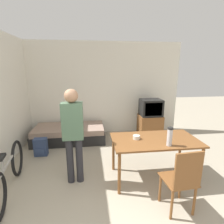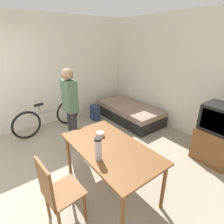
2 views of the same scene
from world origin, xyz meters
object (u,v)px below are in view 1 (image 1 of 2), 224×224
(mate_bowl, at_px, (136,137))
(wooden_chair, at_px, (182,179))
(daybed, at_px, (70,134))
(person_standing, at_px, (73,130))
(tv, at_px, (150,119))
(thermos_flask, at_px, (170,136))
(backpack, at_px, (41,147))
(dining_table, at_px, (155,143))
(bicycle, at_px, (9,174))

(mate_bowl, bearing_deg, wooden_chair, -65.55)
(daybed, bearing_deg, wooden_chair, -57.14)
(person_standing, bearing_deg, daybed, 99.14)
(daybed, height_order, wooden_chair, wooden_chair)
(daybed, distance_m, tv, 2.33)
(thermos_flask, relative_size, backpack, 0.74)
(dining_table, relative_size, thermos_flask, 4.90)
(tv, distance_m, wooden_chair, 2.84)
(dining_table, relative_size, wooden_chair, 1.54)
(tv, distance_m, mate_bowl, 2.14)
(daybed, xyz_separation_m, thermos_flask, (1.83, -2.19, 0.72))
(dining_table, distance_m, mate_bowl, 0.34)
(wooden_chair, bearing_deg, mate_bowl, 114.45)
(mate_bowl, bearing_deg, dining_table, -8.52)
(wooden_chair, bearing_deg, backpack, 140.07)
(daybed, height_order, bicycle, bicycle)
(dining_table, xyz_separation_m, bicycle, (-2.42, -0.10, -0.34))
(bicycle, distance_m, backpack, 1.25)
(thermos_flask, bearing_deg, person_standing, 167.41)
(bicycle, height_order, mate_bowl, mate_bowl)
(wooden_chair, distance_m, bicycle, 2.61)
(dining_table, xyz_separation_m, thermos_flask, (0.13, -0.28, 0.24))
(dining_table, distance_m, person_standing, 1.43)
(wooden_chair, bearing_deg, thermos_flask, 84.87)
(daybed, distance_m, dining_table, 2.61)
(daybed, height_order, backpack, backpack)
(wooden_chair, distance_m, mate_bowl, 1.00)
(wooden_chair, relative_size, bicycle, 0.56)
(daybed, xyz_separation_m, bicycle, (-0.72, -2.02, 0.14))
(wooden_chair, distance_m, backpack, 3.07)
(dining_table, height_order, bicycle, dining_table)
(dining_table, relative_size, person_standing, 0.91)
(thermos_flask, relative_size, mate_bowl, 2.48)
(bicycle, bearing_deg, thermos_flask, -3.89)
(daybed, distance_m, wooden_chair, 3.29)
(dining_table, xyz_separation_m, backpack, (-2.26, 1.13, -0.48))
(person_standing, bearing_deg, bicycle, -170.57)
(person_standing, distance_m, mate_bowl, 1.09)
(bicycle, bearing_deg, daybed, 70.47)
(person_standing, height_order, thermos_flask, person_standing)
(daybed, relative_size, tv, 1.73)
(person_standing, bearing_deg, dining_table, -2.70)
(dining_table, bearing_deg, person_standing, 177.30)
(bicycle, bearing_deg, wooden_chair, -16.31)
(daybed, distance_m, mate_bowl, 2.40)
(tv, height_order, wooden_chair, tv)
(wooden_chair, xyz_separation_m, backpack, (-2.34, 1.96, -0.34))
(daybed, relative_size, dining_table, 1.28)
(person_standing, relative_size, backpack, 3.98)
(person_standing, bearing_deg, tv, 43.32)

